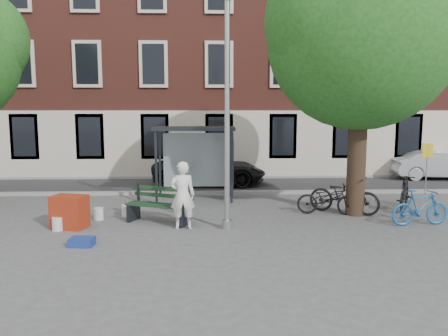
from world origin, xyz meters
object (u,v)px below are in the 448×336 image
Objects in this scene: bike_c at (344,195)px; bench at (160,207)px; bike_d at (405,193)px; red_stand at (70,212)px; bus_shelter at (205,146)px; bike_b at (420,208)px; bike_a at (327,199)px; car_dark at (209,169)px; lamppost at (227,126)px; notice_sign at (427,159)px; painter at (183,195)px; car_silver at (438,165)px.

bench is at bearing 129.78° from bike_c.
bike_c is 2.19m from bike_d.
bus_shelter is at bearing 46.45° from red_stand.
bike_b is 9.68m from red_stand.
bus_shelter is at bearing 15.11° from bike_d.
bike_a is 7.56m from red_stand.
bike_d is at bearing -125.75° from car_dark.
bike_a is at bearing 26.39° from lamppost.
notice_sign is at bearing -37.17° from bike_c.
painter is 0.91× the size of bench.
lamppost is 3.02× the size of bench.
bike_a is 2.04× the size of red_stand.
car_silver is (10.70, 1.16, 0.00)m from car_dark.
lamppost is 3.09m from bench.
car_silver is at bearing -93.66° from bike_d.
car_dark is (-6.34, 5.04, 0.13)m from bike_d.
car_dark is 2.34× the size of notice_sign.
bike_a is at bearing 44.73° from bike_d.
car_silver is 16.65m from red_stand.
bench is (-0.70, 0.68, -0.46)m from painter.
bus_shelter is 1.56× the size of bike_a.
bus_shelter is 5.13m from bike_c.
bike_a is 0.45× the size of car_silver.
car_silver is at bearing -14.21° from bike_c.
car_dark is at bearing 100.43° from bench.
lamppost is 3.32× the size of painter.
bike_c is 1.19× the size of bike_d.
bike_a is 2.78m from bike_d.
bike_c is at bearing 44.14° from bike_d.
bike_c is (0.57, 0.16, 0.09)m from bike_a.
notice_sign is (11.28, 2.86, 1.09)m from red_stand.
car_dark is (1.42, 6.49, 0.22)m from bench.
car_silver is 6.26m from notice_sign.
lamppost is at bearing -151.98° from notice_sign.
bike_a is 1.01× the size of bike_d.
red_stand is (-4.28, 0.24, -2.33)m from lamppost.
lamppost is 2.14× the size of bus_shelter.
car_silver is at bearing 62.80° from notice_sign.
bike_c is 6.93m from car_dark.
bus_shelter is at bearing 67.07° from bike_a.
bus_shelter reaches higher than notice_sign.
bike_a is (3.16, 1.57, -2.30)m from lamppost.
car_silver is at bearing -81.09° from car_dark.
lamppost reaches higher than bike_a.
red_stand is at bearing 123.72° from car_silver.
bike_d is 8.10m from car_dark.
painter reaches higher than red_stand.
car_silver is (10.22, 8.40, -2.11)m from lamppost.
bike_d reaches higher than bike_a.
bus_shelter reaches higher than car_silver.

